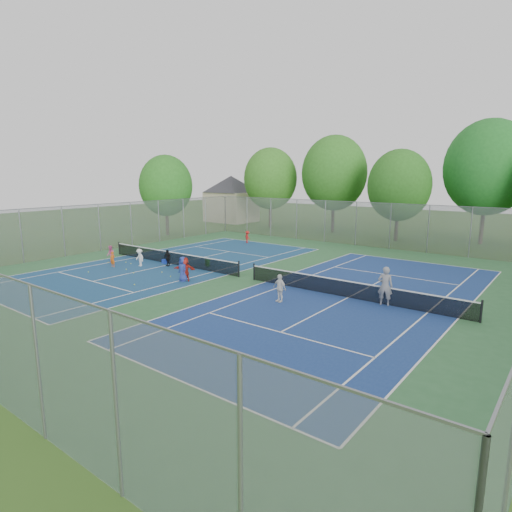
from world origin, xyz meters
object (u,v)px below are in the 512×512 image
Objects in this scene: ball_crate at (165,261)px; net_left at (172,258)px; ball_hopper at (207,263)px; instructor at (385,286)px; net_right at (349,290)px.

net_left is at bearing 9.46° from ball_crate.
ball_crate is 3.37m from ball_hopper.
instructor is (16.63, 0.00, 0.85)m from ball_crate.
net_left is 26.22× the size of ball_hopper.
instructor is (16.01, -0.10, 0.55)m from net_left.
net_right is at bearing 0.00° from net_left.
ball_crate is at bearing -179.60° from net_right.
net_left reaches higher than ball_hopper.
ball_crate is 16.65m from instructor.
ball_crate is at bearing -170.54° from net_left.
ball_crate is 0.18× the size of instructor.
net_right reaches higher than ball_hopper.
net_right is (14.00, 0.00, 0.00)m from net_left.
ball_hopper is 13.55m from instructor.
ball_hopper is (3.15, 1.20, 0.09)m from ball_crate.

